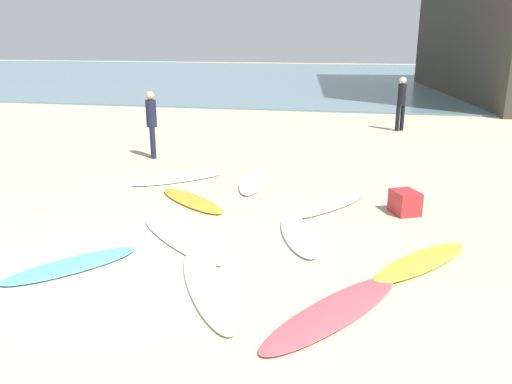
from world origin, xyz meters
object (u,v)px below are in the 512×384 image
Objects in this scene: surfboard_5 at (208,287)px; beachgoer_near at (401,101)px; surfboard_3 at (334,312)px; surfboard_4 at (421,262)px; surfboard_1 at (329,205)px; beachgoer_mid at (152,121)px; surfboard_0 at (300,235)px; surfboard_6 at (71,265)px; surfboard_2 at (178,179)px; surfboard_8 at (180,238)px; surfboard_9 at (251,183)px; beach_cooler at (405,202)px; surfboard_7 at (192,200)px.

surfboard_5 is 1.31× the size of beachgoer_near.
surfboard_3 is 1.19× the size of surfboard_4.
surfboard_1 is 4.06m from surfboard_3.
surfboard_3 is 9.17m from beachgoer_mid.
surfboard_0 is 3.58m from surfboard_6.
surfboard_0 is at bearing -142.52° from surfboard_5.
surfboard_2 is 4.76m from surfboard_6.
surfboard_2 is at bearing 14.98° from surfboard_1.
surfboard_1 is 1.03× the size of surfboard_2.
surfboard_1 is (0.36, 1.67, 0.00)m from surfboard_0.
surfboard_0 reaches higher than surfboard_8.
beachgoer_near is at bearing 23.54° from surfboard_8.
surfboard_9 is at bearing 171.31° from surfboard_4.
beach_cooler is (4.84, 3.45, 0.19)m from surfboard_6.
surfboard_0 is 0.80× the size of surfboard_5.
surfboard_1 is 9.29m from beachgoer_near.
surfboard_8 is 1.41× the size of beachgoer_mid.
surfboard_2 is 1.11× the size of surfboard_6.
surfboard_9 is (-1.48, 2.92, 0.00)m from surfboard_0.
surfboard_9 is at bearing -149.13° from beachgoer_mid.
surfboard_0 is at bearing -109.84° from surfboard_6.
surfboard_2 is 1.20× the size of beachgoer_mid.
beach_cooler is at bearing 51.21° from beachgoer_near.
surfboard_4 is 4.73m from surfboard_7.
surfboard_2 is at bearing 19.15° from beachgoer_near.
surfboard_2 is 1.72m from surfboard_7.
surfboard_8 reaches higher than surfboard_3.
surfboard_9 is at bearing -130.90° from surfboard_2.
surfboard_1 is at bearing -52.04° from surfboard_3.
surfboard_6 is at bearing 166.80° from beachgoer_mid.
beachgoer_mid reaches higher than surfboard_7.
beach_cooler is (4.98, -1.31, 0.19)m from surfboard_2.
surfboard_3 is at bearing -104.70° from beach_cooler.
beach_cooler is at bearing -154.71° from surfboard_5.
surfboard_8 is (-3.76, 0.13, -0.01)m from surfboard_4.
surfboard_2 is at bearing -59.88° from surfboard_0.
surfboard_4 is (5.09, -3.60, 0.01)m from surfboard_2.
beachgoer_near is (1.40, 13.11, 1.02)m from surfboard_3.
surfboard_2 is 1.04× the size of surfboard_7.
surfboard_7 is at bearing -173.43° from beachgoer_mid.
beachgoer_mid is at bearing -20.82° from surfboard_3.
beach_cooler is (1.77, 1.60, 0.18)m from surfboard_0.
surfboard_1 reaches higher than surfboard_6.
beachgoer_mid is at bearing -37.62° from surfboard_6.
surfboard_0 is 6.90m from beachgoer_mid.
surfboard_9 reaches higher than surfboard_3.
surfboard_7 is (-3.09, 3.79, 0.00)m from surfboard_3.
surfboard_0 is 0.93× the size of surfboard_4.
surfboard_4 is 8.71m from beachgoer_mid.
surfboard_2 is 1.16× the size of beachgoer_near.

